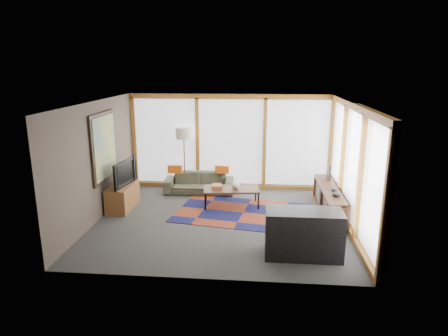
# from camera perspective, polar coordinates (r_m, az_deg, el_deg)

# --- Properties ---
(ground) EXTENTS (5.50, 5.50, 0.00)m
(ground) POSITION_cam_1_polar(r_m,az_deg,el_deg) (8.92, -0.23, -7.50)
(ground) COLOR #31312F
(ground) RESTS_ON ground
(room_envelope) EXTENTS (5.52, 5.02, 2.62)m
(room_envelope) POSITION_cam_1_polar(r_m,az_deg,el_deg) (8.98, 3.24, 2.91)
(room_envelope) COLOR #494134
(room_envelope) RESTS_ON ground
(rug) EXTENTS (3.36, 2.46, 0.01)m
(rug) POSITION_cam_1_polar(r_m,az_deg,el_deg) (9.36, 2.78, -6.39)
(rug) COLOR maroon
(rug) RESTS_ON ground
(sofa) EXTENTS (1.87, 0.79, 0.54)m
(sofa) POSITION_cam_1_polar(r_m,az_deg,el_deg) (10.75, -3.55, -2.11)
(sofa) COLOR #40412F
(sofa) RESTS_ON ground
(pillow_left) EXTENTS (0.39, 0.12, 0.21)m
(pillow_left) POSITION_cam_1_polar(r_m,az_deg,el_deg) (10.72, -7.01, -0.15)
(pillow_left) COLOR #D45D15
(pillow_left) RESTS_ON sofa
(pillow_right) EXTENTS (0.39, 0.17, 0.21)m
(pillow_right) POSITION_cam_1_polar(r_m,az_deg,el_deg) (10.62, -0.26, -0.20)
(pillow_right) COLOR #D45D15
(pillow_right) RESTS_ON sofa
(floor_lamp) EXTENTS (0.44, 0.44, 1.73)m
(floor_lamp) POSITION_cam_1_polar(r_m,az_deg,el_deg) (10.88, -5.69, 1.30)
(floor_lamp) COLOR #302115
(floor_lamp) RESTS_ON ground
(coffee_table) EXTENTS (1.40, 0.82, 0.44)m
(coffee_table) POSITION_cam_1_polar(r_m,az_deg,el_deg) (9.74, 1.06, -4.17)
(coffee_table) COLOR #342411
(coffee_table) RESTS_ON ground
(book_stack) EXTENTS (0.28, 0.33, 0.10)m
(book_stack) POSITION_cam_1_polar(r_m,az_deg,el_deg) (9.64, -1.01, -2.68)
(book_stack) COLOR #984A28
(book_stack) RESTS_ON coffee_table
(vase) EXTENTS (0.22, 0.22, 0.18)m
(vase) POSITION_cam_1_polar(r_m,az_deg,el_deg) (9.63, 1.64, -2.46)
(vase) COLOR beige
(vase) RESTS_ON coffee_table
(bookshelf) EXTENTS (0.43, 2.38, 0.60)m
(bookshelf) POSITION_cam_1_polar(r_m,az_deg,el_deg) (9.59, 14.84, -4.51)
(bookshelf) COLOR #342411
(bookshelf) RESTS_ON ground
(bowl_a) EXTENTS (0.19, 0.19, 0.09)m
(bowl_a) POSITION_cam_1_polar(r_m,az_deg,el_deg) (8.95, 15.76, -3.62)
(bowl_a) COLOR black
(bowl_a) RESTS_ON bookshelf
(bowl_b) EXTENTS (0.17, 0.17, 0.07)m
(bowl_b) POSITION_cam_1_polar(r_m,az_deg,el_deg) (9.29, 15.45, -2.99)
(bowl_b) COLOR black
(bowl_b) RESTS_ON bookshelf
(shelf_picture) EXTENTS (0.05, 0.30, 0.40)m
(shelf_picture) POSITION_cam_1_polar(r_m,az_deg,el_deg) (10.15, 14.75, -0.51)
(shelf_picture) COLOR black
(shelf_picture) RESTS_ON bookshelf
(tv_console) EXTENTS (0.48, 1.16, 0.58)m
(tv_console) POSITION_cam_1_polar(r_m,az_deg,el_deg) (9.89, -14.25, -3.92)
(tv_console) COLOR brown
(tv_console) RESTS_ON ground
(television) EXTENTS (0.29, 1.06, 0.61)m
(television) POSITION_cam_1_polar(r_m,az_deg,el_deg) (9.68, -14.48, -0.67)
(television) COLOR black
(television) RESTS_ON tv_console
(bar_counter) EXTENTS (1.36, 0.64, 0.86)m
(bar_counter) POSITION_cam_1_polar(r_m,az_deg,el_deg) (7.34, 11.28, -9.18)
(bar_counter) COLOR black
(bar_counter) RESTS_ON ground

